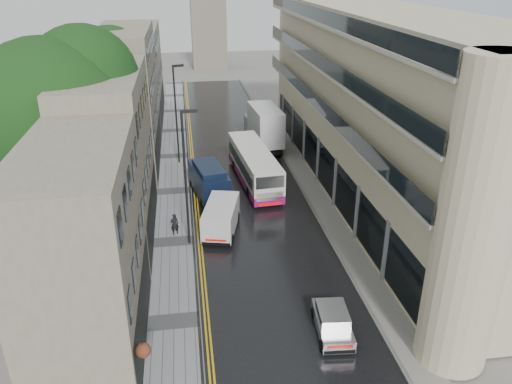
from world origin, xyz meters
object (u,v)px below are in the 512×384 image
object	(u,v)px
pedestrian	(175,224)
lamp_post_far	(176,116)
white_lorry	(257,133)
navy_van	(202,191)
tree_near	(56,145)
silver_hatchback	(323,339)
tree_far	(94,103)
white_van	(203,228)
cream_bus	(249,181)
lamp_post_near	(186,181)

from	to	relation	value
pedestrian	lamp_post_far	world-z (taller)	lamp_post_far
white_lorry	navy_van	distance (m)	12.67
tree_near	silver_hatchback	bearing A→B (deg)	-41.53
tree_near	pedestrian	distance (m)	9.06
tree_far	white_lorry	distance (m)	15.15
pedestrian	silver_hatchback	bearing A→B (deg)	102.53
tree_far	lamp_post_far	xyz separation A→B (m)	(6.81, 0.95, -1.64)
pedestrian	lamp_post_far	xyz separation A→B (m)	(0.38, 13.75, 3.71)
silver_hatchback	pedestrian	distance (m)	14.21
white_lorry	pedestrian	world-z (taller)	white_lorry
tree_far	white_van	xyz separation A→B (m)	(8.34, -14.04, -5.15)
tree_far	cream_bus	world-z (taller)	tree_far
tree_far	white_lorry	size ratio (longest dim) A/B	1.52
lamp_post_near	tree_near	bearing A→B (deg)	165.57
cream_bus	pedestrian	world-z (taller)	cream_bus
cream_bus	silver_hatchback	size ratio (longest dim) A/B	2.98
tree_far	tree_near	bearing A→B (deg)	-91.32
silver_hatchback	lamp_post_near	world-z (taller)	lamp_post_near
white_lorry	lamp_post_far	bearing A→B (deg)	-172.64
silver_hatchback	lamp_post_near	distance (m)	13.19
white_lorry	navy_van	bearing A→B (deg)	-121.86
silver_hatchback	lamp_post_near	xyz separation A→B (m)	(-6.07, 11.04, 3.92)
cream_bus	lamp_post_far	distance (m)	10.54
white_lorry	white_van	xyz separation A→B (m)	(-6.05, -16.54, -1.09)
pedestrian	lamp_post_near	world-z (taller)	lamp_post_near
tree_far	lamp_post_near	size ratio (longest dim) A/B	1.39
tree_far	navy_van	size ratio (longest dim) A/B	2.28
lamp_post_far	cream_bus	bearing A→B (deg)	-74.82
white_lorry	silver_hatchback	size ratio (longest dim) A/B	2.28
pedestrian	lamp_post_near	bearing A→B (deg)	108.08
silver_hatchback	lamp_post_near	size ratio (longest dim) A/B	0.40
navy_van	cream_bus	bearing A→B (deg)	6.79
tree_near	white_van	world-z (taller)	tree_near
navy_van	pedestrian	xyz separation A→B (m)	(-2.08, -4.10, -0.53)
pedestrian	lamp_post_far	distance (m)	14.24
navy_van	pedestrian	world-z (taller)	navy_van
tree_far	silver_hatchback	world-z (taller)	tree_far
white_van	lamp_post_near	bearing A→B (deg)	-161.08
pedestrian	tree_far	bearing A→B (deg)	-80.33
silver_hatchback	navy_van	world-z (taller)	navy_van
lamp_post_near	lamp_post_far	bearing A→B (deg)	86.06
white_lorry	lamp_post_near	bearing A→B (deg)	-117.09
lamp_post_far	navy_van	bearing A→B (deg)	-97.43
lamp_post_near	lamp_post_far	distance (m)	15.09
tree_near	pedestrian	world-z (taller)	tree_near
tree_far	cream_bus	distance (m)	15.14
silver_hatchback	lamp_post_far	size ratio (longest dim) A/B	0.40
cream_bus	white_van	world-z (taller)	cream_bus
white_lorry	lamp_post_near	world-z (taller)	lamp_post_near
tree_far	cream_bus	xyz separation A→B (m)	(12.24, -7.54, -4.75)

